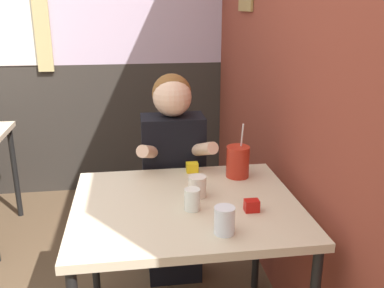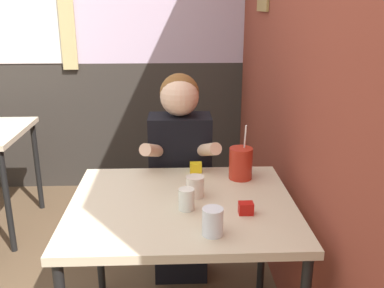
# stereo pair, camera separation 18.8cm
# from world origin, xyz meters

# --- Properties ---
(brick_wall_right) EXTENTS (0.08, 4.32, 2.70)m
(brick_wall_right) POSITION_xyz_m (1.40, 1.16, 1.35)
(brick_wall_right) COLOR brown
(brick_wall_right) RESTS_ON ground_plane
(back_wall) EXTENTS (5.74, 0.09, 2.70)m
(back_wall) POSITION_xyz_m (-0.01, 2.35, 1.36)
(back_wall) COLOR silver
(back_wall) RESTS_ON ground_plane
(main_table) EXTENTS (0.98, 0.82, 0.75)m
(main_table) POSITION_xyz_m (0.82, 0.39, 0.68)
(main_table) COLOR beige
(main_table) RESTS_ON ground_plane
(person_seated) EXTENTS (0.42, 0.41, 1.22)m
(person_seated) POSITION_xyz_m (0.81, 0.94, 0.65)
(person_seated) COLOR black
(person_seated) RESTS_ON ground_plane
(cocktail_pitcher) EXTENTS (0.11, 0.11, 0.28)m
(cocktail_pitcher) POSITION_xyz_m (1.11, 0.65, 0.83)
(cocktail_pitcher) COLOR #B22819
(cocktail_pitcher) RESTS_ON main_table
(glass_near_pitcher) EXTENTS (0.08, 0.08, 0.11)m
(glass_near_pitcher) POSITION_xyz_m (0.92, 0.11, 0.80)
(glass_near_pitcher) COLOR silver
(glass_near_pitcher) RESTS_ON main_table
(glass_center) EXTENTS (0.07, 0.07, 0.09)m
(glass_center) POSITION_xyz_m (0.83, 0.32, 0.80)
(glass_center) COLOR silver
(glass_center) RESTS_ON main_table
(glass_far_side) EXTENTS (0.08, 0.08, 0.10)m
(glass_far_side) POSITION_xyz_m (0.87, 0.45, 0.80)
(glass_far_side) COLOR silver
(glass_far_side) RESTS_ON main_table
(condiment_ketchup) EXTENTS (0.06, 0.04, 0.05)m
(condiment_ketchup) POSITION_xyz_m (1.07, 0.27, 0.78)
(condiment_ketchup) COLOR #B7140F
(condiment_ketchup) RESTS_ON main_table
(condiment_mustard) EXTENTS (0.06, 0.04, 0.05)m
(condiment_mustard) POSITION_xyz_m (0.89, 0.74, 0.78)
(condiment_mustard) COLOR yellow
(condiment_mustard) RESTS_ON main_table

